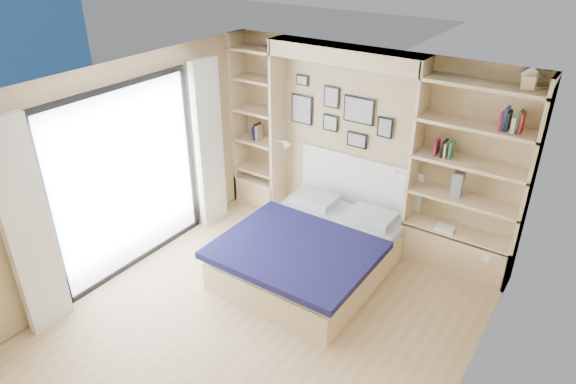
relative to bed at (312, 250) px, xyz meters
The scene contains 8 objects.
ground 1.10m from the bed, 85.76° to the right, with size 4.50×4.50×0.00m, color tan.
room_shell 0.97m from the bed, 123.70° to the left, with size 4.50×4.50×4.50m.
bed is the anchor object (origin of this frame).
photo_gallery 1.80m from the bed, 107.80° to the left, with size 1.48×0.02×0.82m.
reading_lamps 1.27m from the bed, 103.26° to the left, with size 1.92×0.12×0.15m.
shelf_decor 2.09m from the bed, 40.99° to the left, with size 3.56×0.23×2.03m.
deck 3.69m from the bed, 163.24° to the right, with size 3.20×4.00×0.05m, color #6C5E4F.
deck_chair 3.01m from the bed, behind, with size 0.67×0.81×0.71m.
Camera 1 is at (2.58, -3.37, 3.80)m, focal length 32.00 mm.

